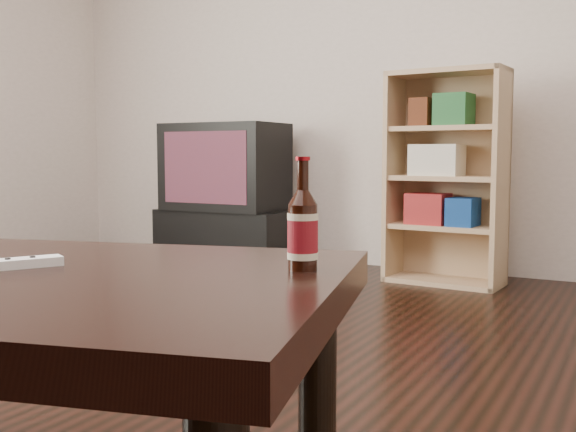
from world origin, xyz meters
The scene contains 6 objects.
wall_back centered at (0.00, 3.01, 1.35)m, with size 5.00×0.02×2.70m, color beige.
tv_stand centered at (-1.01, 2.64, 0.18)m, with size 0.88×0.44×0.35m, color black.
tv centered at (-1.01, 2.64, 0.64)m, with size 0.76×0.48×0.57m.
bookshelf centered at (0.46, 2.64, 0.61)m, with size 0.65×0.33×1.17m.
beer_bottle centered at (0.92, 0.00, 0.58)m, with size 0.07×0.07×0.20m.
remote centered at (0.45, -0.23, 0.52)m, with size 0.11×0.16×0.02m.
Camera 1 is at (1.47, -1.06, 0.72)m, focal length 42.00 mm.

